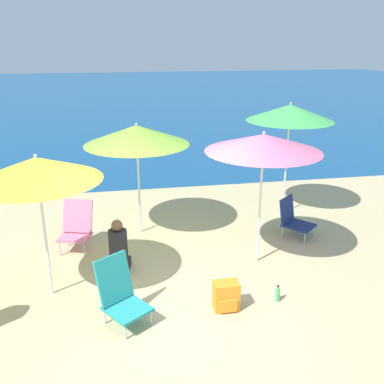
{
  "coord_description": "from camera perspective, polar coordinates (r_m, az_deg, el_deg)",
  "views": [
    {
      "loc": [
        -0.47,
        -5.1,
        3.44
      ],
      "look_at": [
        0.74,
        1.62,
        1.0
      ],
      "focal_mm": 40.0,
      "sensor_mm": 36.0,
      "label": 1
    }
  ],
  "objects": [
    {
      "name": "beach_umbrella_green",
      "position": [
        8.67,
        12.95,
        10.26
      ],
      "size": [
        1.71,
        1.71,
        2.3
      ],
      "color": "white",
      "rests_on": "ground"
    },
    {
      "name": "sea_water",
      "position": [
        30.07,
        -9.5,
        12.85
      ],
      "size": [
        60.0,
        40.0,
        0.01
      ],
      "color": "navy",
      "rests_on": "ground"
    },
    {
      "name": "beach_chair_pink",
      "position": [
        7.61,
        -15.14,
        -4.29
      ],
      "size": [
        0.63,
        0.65,
        0.85
      ],
      "rotation": [
        0.0,
        0.0,
        -0.29
      ],
      "color": "silver",
      "rests_on": "ground"
    },
    {
      "name": "beach_umbrella_pink",
      "position": [
        6.51,
        9.51,
        6.46
      ],
      "size": [
        1.77,
        1.77,
        2.16
      ],
      "color": "white",
      "rests_on": "ground"
    },
    {
      "name": "beach_umbrella_yellow",
      "position": [
        5.88,
        -19.99,
        2.88
      ],
      "size": [
        1.68,
        1.68,
        2.06
      ],
      "color": "white",
      "rests_on": "ground"
    },
    {
      "name": "ground_plane",
      "position": [
        6.17,
        -4.23,
        -14.31
      ],
      "size": [
        60.0,
        60.0,
        0.0
      ],
      "primitive_type": "plane",
      "color": "#C6B284"
    },
    {
      "name": "beach_umbrella_lime",
      "position": [
        7.63,
        -7.39,
        7.55
      ],
      "size": [
        1.87,
        1.87,
        2.07
      ],
      "color": "white",
      "rests_on": "ground"
    },
    {
      "name": "person_seated_far",
      "position": [
        6.8,
        -9.78,
        -7.63
      ],
      "size": [
        0.39,
        0.43,
        0.86
      ],
      "rotation": [
        0.0,
        0.0,
        -0.2
      ],
      "color": "#262628",
      "rests_on": "ground"
    },
    {
      "name": "backpack_orange",
      "position": [
        5.92,
        4.59,
        -13.66
      ],
      "size": [
        0.34,
        0.26,
        0.4
      ],
      "color": "orange",
      "rests_on": "ground"
    },
    {
      "name": "beach_chair_navy",
      "position": [
        8.11,
        13.35,
        -3.41
      ],
      "size": [
        0.72,
        0.73,
        0.71
      ],
      "rotation": [
        0.0,
        0.0,
        0.72
      ],
      "color": "silver",
      "rests_on": "ground"
    },
    {
      "name": "beach_chair_teal",
      "position": [
        5.66,
        -9.56,
        -13.13
      ],
      "size": [
        0.74,
        0.77,
        0.86
      ],
      "rotation": [
        0.0,
        0.0,
        0.61
      ],
      "color": "silver",
      "rests_on": "ground"
    },
    {
      "name": "water_bottle",
      "position": [
        6.23,
        11.33,
        -13.29
      ],
      "size": [
        0.07,
        0.07,
        0.24
      ],
      "color": "#4CB266",
      "rests_on": "ground"
    }
  ]
}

